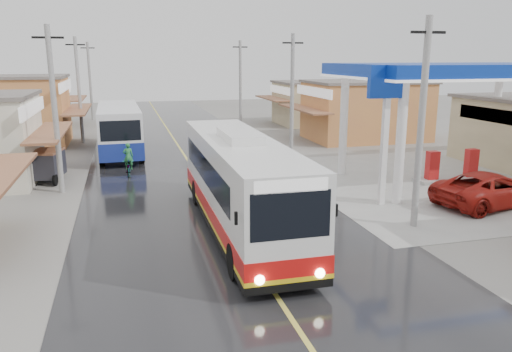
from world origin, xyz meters
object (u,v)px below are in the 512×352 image
object	(u,v)px
second_bus	(119,129)
jeepney	(491,189)
tricycle_near	(47,164)
cyclist	(129,165)
coach_bus	(240,183)

from	to	relation	value
second_bus	jeepney	world-z (taller)	second_bus
second_bus	tricycle_near	size ratio (longest dim) A/B	4.03
second_bus	tricycle_near	bearing A→B (deg)	-119.26
jeepney	cyclist	size ratio (longest dim) A/B	2.91
second_bus	tricycle_near	world-z (taller)	second_bus
coach_bus	cyclist	bearing A→B (deg)	111.26
jeepney	coach_bus	bearing A→B (deg)	80.65
jeepney	tricycle_near	distance (m)	22.06
cyclist	tricycle_near	world-z (taller)	cyclist
cyclist	tricycle_near	bearing A→B (deg)	-170.66
coach_bus	cyclist	xyz separation A→B (m)	(-4.00, 10.44, -1.22)
second_bus	jeepney	bearing A→B (deg)	-47.54
coach_bus	jeepney	size ratio (longest dim) A/B	2.23
cyclist	jeepney	bearing A→B (deg)	-29.89
jeepney	tricycle_near	xyz separation A→B (m)	(-19.78, 9.78, 0.21)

